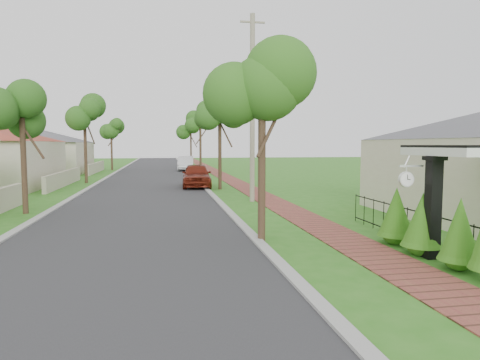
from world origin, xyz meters
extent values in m
plane|color=#2D701A|center=(0.00, 0.00, 0.00)|extent=(160.00, 160.00, 0.00)
cube|color=#28282B|center=(-3.00, 20.00, 0.00)|extent=(7.00, 120.00, 0.02)
cube|color=#9E9E99|center=(0.65, 20.00, 0.00)|extent=(0.30, 120.00, 0.10)
cube|color=#9E9E99|center=(-6.65, 20.00, 0.00)|extent=(0.30, 120.00, 0.10)
cube|color=brown|center=(3.25, 20.00, 0.00)|extent=(1.50, 120.00, 0.03)
cube|color=black|center=(4.55, -1.00, 1.26)|extent=(0.30, 0.30, 2.52)
cube|color=black|center=(4.55, -1.00, 0.12)|extent=(0.48, 0.48, 0.24)
cube|color=black|center=(4.55, -1.00, 2.46)|extent=(0.42, 0.42, 0.10)
cube|color=black|center=(4.90, 0.00, 0.95)|extent=(0.03, 8.00, 0.03)
cube|color=black|center=(4.90, 0.00, 0.15)|extent=(0.03, 8.00, 0.03)
cylinder|color=black|center=(4.90, -2.00, 0.50)|extent=(0.02, 0.02, 1.00)
cylinder|color=black|center=(4.90, -1.33, 0.50)|extent=(0.02, 0.02, 1.00)
cylinder|color=black|center=(4.90, -0.67, 0.50)|extent=(0.02, 0.02, 1.00)
cylinder|color=black|center=(4.90, 0.00, 0.50)|extent=(0.02, 0.02, 1.00)
cylinder|color=black|center=(4.90, 0.67, 0.50)|extent=(0.02, 0.02, 1.00)
cylinder|color=black|center=(4.90, 1.33, 0.50)|extent=(0.02, 0.02, 1.00)
cylinder|color=black|center=(4.90, 2.00, 0.50)|extent=(0.02, 0.02, 1.00)
cylinder|color=black|center=(4.90, 2.67, 0.50)|extent=(0.02, 0.02, 1.00)
cylinder|color=black|center=(4.90, 3.33, 0.50)|extent=(0.02, 0.02, 1.00)
cylinder|color=black|center=(4.90, 4.00, 0.50)|extent=(0.02, 0.02, 1.00)
cylinder|color=#382619|center=(1.50, 16.00, 2.27)|extent=(0.22, 0.22, 4.55)
sphere|color=#1D4612|center=(1.50, 16.00, 4.68)|extent=(1.70, 1.70, 1.70)
cylinder|color=#382619|center=(1.50, 30.00, 2.45)|extent=(0.22, 0.22, 4.90)
sphere|color=#1D4612|center=(1.50, 30.00, 5.04)|extent=(1.70, 1.70, 1.70)
cylinder|color=#382619|center=(1.50, 44.00, 2.10)|extent=(0.22, 0.22, 4.20)
sphere|color=#1D4612|center=(1.50, 44.00, 4.32)|extent=(1.70, 1.70, 1.70)
cylinder|color=#382619|center=(-7.50, 8.00, 1.92)|extent=(0.22, 0.22, 3.85)
sphere|color=#1D4612|center=(-7.50, 8.00, 3.96)|extent=(1.60, 1.60, 1.60)
cylinder|color=#382619|center=(-7.50, 22.00, 2.45)|extent=(0.22, 0.22, 4.90)
sphere|color=#1D4612|center=(-7.50, 22.00, 5.04)|extent=(1.70, 1.70, 1.70)
cylinder|color=#382619|center=(-7.50, 38.00, 2.27)|extent=(0.22, 0.22, 4.55)
sphere|color=#1D4612|center=(-7.50, 38.00, 4.68)|extent=(1.70, 1.70, 1.70)
sphere|color=#2C6C15|center=(4.45, -2.13, 0.35)|extent=(0.71, 0.71, 0.71)
cone|color=#2C6C15|center=(4.45, -2.13, 0.99)|extent=(0.80, 0.80, 1.28)
sphere|color=#2C6C15|center=(4.45, -0.74, 0.34)|extent=(0.81, 0.81, 0.81)
cone|color=#2C6C15|center=(4.45, -0.74, 0.97)|extent=(0.92, 0.92, 1.25)
sphere|color=#2C6C15|center=(4.45, 0.49, 0.34)|extent=(0.78, 0.78, 0.78)
cone|color=#2C6C15|center=(4.45, 0.49, 0.97)|extent=(0.89, 0.89, 1.26)
cube|color=#BFB299|center=(-8.60, 20.00, 0.50)|extent=(0.25, 10.00, 1.00)
cube|color=beige|center=(-15.00, 34.00, 1.50)|extent=(11.00, 10.00, 3.00)
pyramid|color=#4C4C51|center=(-15.00, 34.00, 3.80)|extent=(15.56, 15.56, 1.60)
cube|color=#BFB299|center=(-8.60, 34.00, 0.50)|extent=(0.25, 10.00, 1.00)
imported|color=maroon|center=(0.15, 17.56, 0.77)|extent=(2.07, 4.63, 1.55)
imported|color=white|center=(0.40, 35.76, 0.76)|extent=(1.97, 4.75, 1.53)
cylinder|color=#382619|center=(0.80, 1.50, 2.11)|extent=(0.22, 0.22, 4.22)
sphere|color=#366F20|center=(0.80, 1.50, 4.34)|extent=(2.10, 2.10, 2.10)
cylinder|color=gray|center=(2.30, 10.00, 4.50)|extent=(0.24, 0.24, 9.00)
cube|color=gray|center=(2.30, 10.00, 8.60)|extent=(1.20, 0.08, 0.08)
cube|color=white|center=(4.18, -0.60, 2.25)|extent=(0.65, 0.05, 0.05)
cylinder|color=white|center=(4.05, -0.60, 2.11)|extent=(0.02, 0.02, 0.28)
cylinder|color=white|center=(4.05, -0.60, 1.92)|extent=(0.39, 0.10, 0.39)
cylinder|color=white|center=(4.05, -0.66, 1.92)|extent=(0.33, 0.01, 0.33)
cylinder|color=white|center=(4.05, -0.54, 1.92)|extent=(0.33, 0.01, 0.33)
cube|color=black|center=(4.05, -0.67, 1.98)|extent=(0.02, 0.01, 0.13)
cube|color=black|center=(4.09, -0.67, 1.92)|extent=(0.08, 0.01, 0.02)
camera|label=1|loc=(-1.98, -10.42, 2.79)|focal=32.00mm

